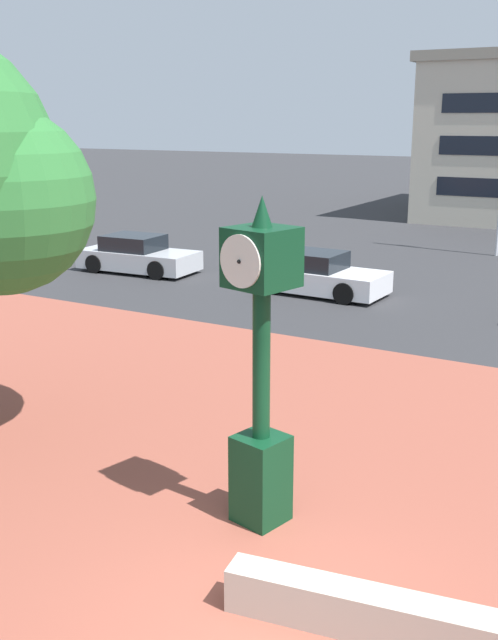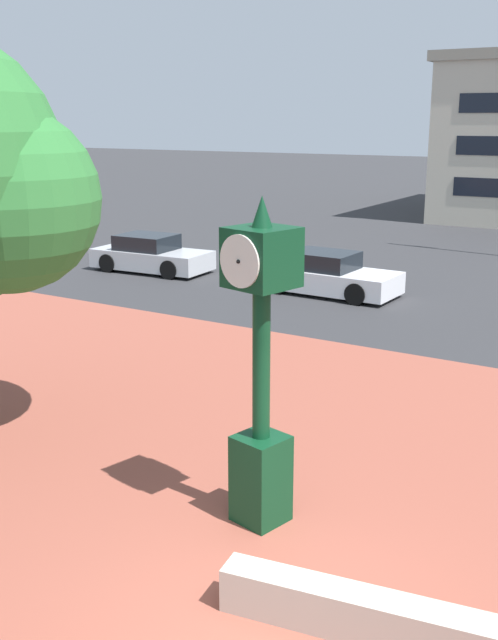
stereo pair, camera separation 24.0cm
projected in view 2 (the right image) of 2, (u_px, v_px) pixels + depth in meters
ground_plane at (279, 640)px, 7.70m from camera, size 200.00×200.00×0.00m
plaza_brick_paving at (387, 513)px, 10.18m from camera, size 44.00×14.00×0.01m
planter_wall at (369, 617)px, 7.67m from camera, size 3.22×0.88×0.50m
street_clock at (261, 370)px, 9.47m from camera, size 0.88×0.92×4.29m
car_street_near at (151, 255)px, 26.20m from camera, size 4.23×2.09×1.28m
car_street_far at (327, 275)px, 22.82m from camera, size 4.28×2.01×1.28m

